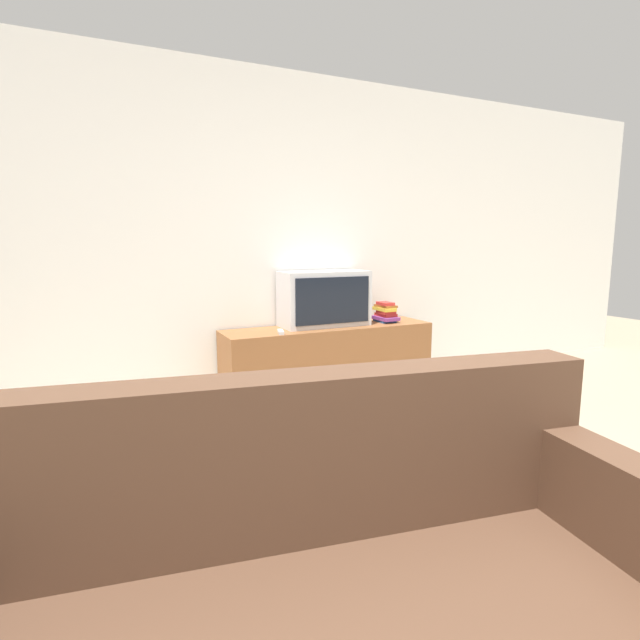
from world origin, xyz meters
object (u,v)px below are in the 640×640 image
book_stack (385,313)px  remote_on_stand (281,332)px  tv_stand (329,360)px  television (324,299)px

book_stack → remote_on_stand: size_ratio=1.58×
tv_stand → remote_on_stand: 0.57m
tv_stand → television: television is taller
television → book_stack: bearing=-5.3°
television → remote_on_stand: 0.54m
book_stack → television: bearing=174.7°
tv_stand → television: bearing=106.8°
television → remote_on_stand: bearing=-158.2°
tv_stand → book_stack: bearing=0.2°
television → remote_on_stand: television is taller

